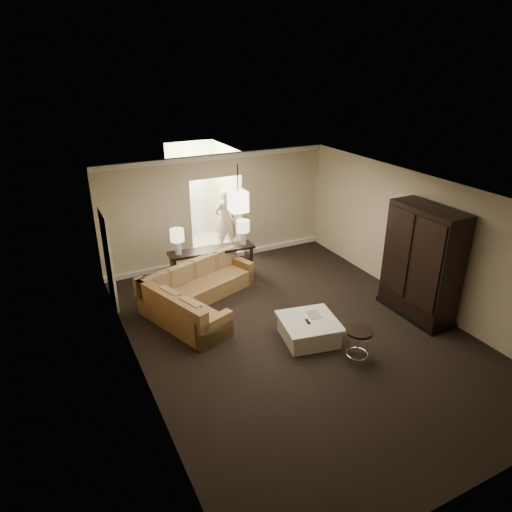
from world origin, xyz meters
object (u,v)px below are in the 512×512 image
person (225,216)px  drink_table (359,338)px  coffee_table (309,329)px  console_table (212,261)px  armoire (421,265)px  sectional_sofa (197,294)px

person → drink_table: bearing=86.7°
coffee_table → person: person is taller
console_table → armoire: size_ratio=0.89×
drink_table → person: (-0.07, 5.77, 0.52)m
coffee_table → drink_table: 1.04m
armoire → drink_table: size_ratio=3.86×
sectional_sofa → console_table: size_ratio=1.35×
console_table → coffee_table: bearing=-73.3°
coffee_table → drink_table: size_ratio=2.02×
sectional_sofa → person: bearing=36.4°
sectional_sofa → console_table: sectional_sofa is taller
drink_table → person: size_ratio=0.32×
sectional_sofa → person: size_ratio=1.48×
console_table → armoire: (3.19, -3.42, 0.65)m
console_table → person: bearing=61.9°
sectional_sofa → drink_table: sectional_sofa is taller
console_table → armoire: 4.72m
console_table → sectional_sofa: bearing=-121.2°
sectional_sofa → armoire: 4.68m
sectional_sofa → armoire: size_ratio=1.21×
console_table → person: 2.00m
console_table → drink_table: bearing=-70.2°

